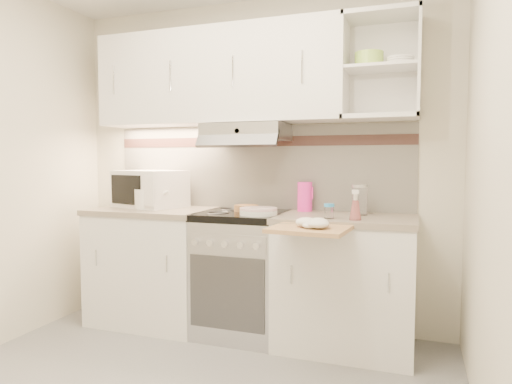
# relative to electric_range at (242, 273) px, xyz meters

# --- Properties ---
(room_shell) EXTENTS (3.04, 2.84, 2.52)m
(room_shell) POSITION_rel_electric_range_xyz_m (0.00, -0.73, 1.18)
(room_shell) COLOR beige
(room_shell) RESTS_ON ground
(base_cabinet_left) EXTENTS (0.90, 0.60, 0.86)m
(base_cabinet_left) POSITION_rel_electric_range_xyz_m (-0.75, 0.00, -0.02)
(base_cabinet_left) COLOR white
(base_cabinet_left) RESTS_ON ground
(worktop_left) EXTENTS (0.92, 0.62, 0.04)m
(worktop_left) POSITION_rel_electric_range_xyz_m (-0.75, 0.00, 0.43)
(worktop_left) COLOR gray
(worktop_left) RESTS_ON base_cabinet_left
(base_cabinet_right) EXTENTS (0.90, 0.60, 0.86)m
(base_cabinet_right) POSITION_rel_electric_range_xyz_m (0.75, 0.00, -0.02)
(base_cabinet_right) COLOR white
(base_cabinet_right) RESTS_ON ground
(worktop_right) EXTENTS (0.92, 0.62, 0.04)m
(worktop_right) POSITION_rel_electric_range_xyz_m (0.75, 0.00, 0.43)
(worktop_right) COLOR gray
(worktop_right) RESTS_ON base_cabinet_right
(electric_range) EXTENTS (0.60, 0.60, 0.90)m
(electric_range) POSITION_rel_electric_range_xyz_m (0.00, 0.00, 0.00)
(electric_range) COLOR #B7B7BC
(electric_range) RESTS_ON ground
(microwave) EXTENTS (0.61, 0.51, 0.29)m
(microwave) POSITION_rel_electric_range_xyz_m (-0.83, 0.09, 0.60)
(microwave) COLOR white
(microwave) RESTS_ON worktop_left
(watering_can) EXTENTS (0.28, 0.14, 0.24)m
(watering_can) POSITION_rel_electric_range_xyz_m (-0.76, -0.08, 0.53)
(watering_can) COLOR silver
(watering_can) RESTS_ON worktop_left
(plate_stack) EXTENTS (0.26, 0.26, 0.06)m
(plate_stack) POSITION_rel_electric_range_xyz_m (0.17, -0.13, 0.47)
(plate_stack) COLOR silver
(plate_stack) RESTS_ON electric_range
(bread_loaf) EXTENTS (0.18, 0.18, 0.04)m
(bread_loaf) POSITION_rel_electric_range_xyz_m (0.01, 0.06, 0.47)
(bread_loaf) COLOR #A47049
(bread_loaf) RESTS_ON electric_range
(pink_pitcher) EXTENTS (0.12, 0.11, 0.22)m
(pink_pitcher) POSITION_rel_electric_range_xyz_m (0.42, 0.20, 0.56)
(pink_pitcher) COLOR #FF2CAD
(pink_pitcher) RESTS_ON worktop_right
(glass_jar) EXTENTS (0.11, 0.11, 0.21)m
(glass_jar) POSITION_rel_electric_range_xyz_m (0.83, 0.09, 0.55)
(glass_jar) COLOR white
(glass_jar) RESTS_ON worktop_right
(spice_jar) EXTENTS (0.07, 0.07, 0.10)m
(spice_jar) POSITION_rel_electric_range_xyz_m (0.67, -0.17, 0.50)
(spice_jar) COLOR white
(spice_jar) RESTS_ON worktop_right
(spray_bottle) EXTENTS (0.08, 0.08, 0.20)m
(spray_bottle) POSITION_rel_electric_range_xyz_m (0.83, -0.18, 0.53)
(spray_bottle) COLOR #E07A7D
(spray_bottle) RESTS_ON worktop_right
(cutting_board) EXTENTS (0.47, 0.43, 0.02)m
(cutting_board) POSITION_rel_electric_range_xyz_m (0.61, -0.46, 0.42)
(cutting_board) COLOR tan
(cutting_board) RESTS_ON base_cabinet_right
(dish_towel) EXTENTS (0.27, 0.25, 0.06)m
(dish_towel) POSITION_rel_electric_range_xyz_m (0.60, -0.47, 0.46)
(dish_towel) COLOR silver
(dish_towel) RESTS_ON cutting_board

